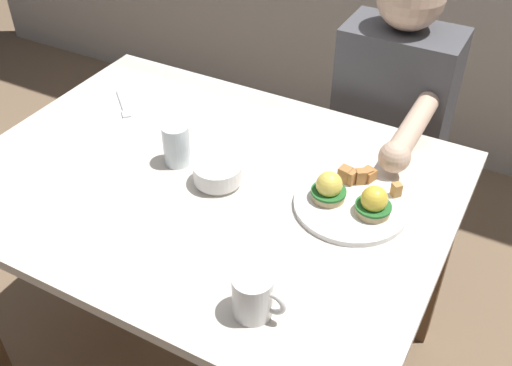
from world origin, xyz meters
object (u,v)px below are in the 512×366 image
at_px(fruit_bowl, 218,173).
at_px(coffee_mug, 254,295).
at_px(eggs_benedict_plate, 352,199).
at_px(water_glass_near, 177,147).
at_px(dining_table, 208,210).
at_px(diner_person, 389,123).
at_px(fork, 123,106).

distance_m(fruit_bowl, coffee_mug, 0.41).
relative_size(eggs_benedict_plate, water_glass_near, 2.45).
distance_m(dining_table, eggs_benedict_plate, 0.39).
distance_m(eggs_benedict_plate, diner_person, 0.55).
bearing_deg(fork, coffee_mug, -34.62).
bearing_deg(water_glass_near, fork, 153.11).
xyz_separation_m(dining_table, coffee_mug, (0.31, -0.31, 0.16)).
height_order(dining_table, eggs_benedict_plate, eggs_benedict_plate).
bearing_deg(dining_table, water_glass_near, 166.36).
xyz_separation_m(fork, water_glass_near, (0.30, -0.15, 0.05)).
height_order(dining_table, water_glass_near, water_glass_near).
distance_m(eggs_benedict_plate, fork, 0.76).
xyz_separation_m(fruit_bowl, fork, (-0.43, 0.17, -0.03)).
xyz_separation_m(water_glass_near, diner_person, (0.39, 0.58, -0.14)).
bearing_deg(coffee_mug, fork, 145.38).
bearing_deg(fork, eggs_benedict_plate, -7.78).
height_order(fruit_bowl, fork, fruit_bowl).
xyz_separation_m(coffee_mug, diner_person, (-0.02, 0.91, -0.14)).
distance_m(eggs_benedict_plate, water_glass_near, 0.46).
bearing_deg(dining_table, fruit_bowl, 0.54).
bearing_deg(fork, fruit_bowl, -21.92).
distance_m(coffee_mug, water_glass_near, 0.53).
height_order(eggs_benedict_plate, water_glass_near, water_glass_near).
xyz_separation_m(fruit_bowl, water_glass_near, (-0.14, 0.02, 0.02)).
relative_size(fruit_bowl, coffee_mug, 1.08).
bearing_deg(eggs_benedict_plate, diner_person, 97.56).
bearing_deg(water_glass_near, diner_person, 56.13).
bearing_deg(diner_person, fork, -148.18).
xyz_separation_m(fruit_bowl, coffee_mug, (0.27, -0.31, 0.02)).
relative_size(eggs_benedict_plate, fruit_bowl, 2.25).
height_order(coffee_mug, water_glass_near, water_glass_near).
bearing_deg(fruit_bowl, coffee_mug, -49.05).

